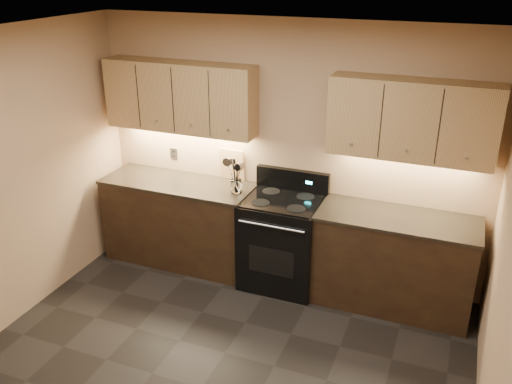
# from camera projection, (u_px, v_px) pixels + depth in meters

# --- Properties ---
(ceiling) EXTENTS (4.00, 4.00, 0.00)m
(ceiling) POSITION_uv_depth(u_px,v_px,m) (184.00, 49.00, 3.19)
(ceiling) COLOR silver
(ceiling) RESTS_ON wall_back
(wall_back) EXTENTS (4.00, 0.04, 2.60)m
(wall_back) POSITION_uv_depth(u_px,v_px,m) (287.00, 152.00, 5.42)
(wall_back) COLOR tan
(wall_back) RESTS_ON ground
(wall_right) EXTENTS (0.04, 4.00, 2.60)m
(wall_right) POSITION_uv_depth(u_px,v_px,m) (511.00, 306.00, 3.04)
(wall_right) COLOR tan
(wall_right) RESTS_ON ground
(counter_left) EXTENTS (1.62, 0.62, 0.93)m
(counter_left) POSITION_uv_depth(u_px,v_px,m) (180.00, 221.00, 5.87)
(counter_left) COLOR black
(counter_left) RESTS_ON ground
(counter_right) EXTENTS (1.46, 0.62, 0.93)m
(counter_right) POSITION_uv_depth(u_px,v_px,m) (394.00, 261.00, 5.10)
(counter_right) COLOR black
(counter_right) RESTS_ON ground
(stove) EXTENTS (0.76, 0.68, 1.14)m
(stove) POSITION_uv_depth(u_px,v_px,m) (283.00, 240.00, 5.45)
(stove) COLOR black
(stove) RESTS_ON ground
(upper_cab_left) EXTENTS (1.60, 0.30, 0.70)m
(upper_cab_left) POSITION_uv_depth(u_px,v_px,m) (180.00, 97.00, 5.46)
(upper_cab_left) COLOR tan
(upper_cab_left) RESTS_ON wall_back
(upper_cab_right) EXTENTS (1.44, 0.30, 0.70)m
(upper_cab_right) POSITION_uv_depth(u_px,v_px,m) (412.00, 120.00, 4.69)
(upper_cab_right) COLOR tan
(upper_cab_right) RESTS_ON wall_back
(outlet_plate) EXTENTS (0.08, 0.01, 0.12)m
(outlet_plate) POSITION_uv_depth(u_px,v_px,m) (174.00, 154.00, 5.92)
(outlet_plate) COLOR #B2B5BA
(outlet_plate) RESTS_ON wall_back
(utensil_crock) EXTENTS (0.14, 0.14, 0.14)m
(utensil_crock) POSITION_uv_depth(u_px,v_px,m) (236.00, 186.00, 5.41)
(utensil_crock) COLOR white
(utensil_crock) RESTS_ON counter_left
(cutting_board) EXTENTS (0.27, 0.05, 0.34)m
(cutting_board) POSITION_uv_depth(u_px,v_px,m) (232.00, 164.00, 5.68)
(cutting_board) COLOR tan
(cutting_board) RESTS_ON counter_left
(wooden_spoon) EXTENTS (0.15, 0.11, 0.31)m
(wooden_spoon) POSITION_uv_depth(u_px,v_px,m) (233.00, 177.00, 5.36)
(wooden_spoon) COLOR tan
(wooden_spoon) RESTS_ON utensil_crock
(black_spoon) EXTENTS (0.11, 0.14, 0.33)m
(black_spoon) POSITION_uv_depth(u_px,v_px,m) (236.00, 176.00, 5.37)
(black_spoon) COLOR black
(black_spoon) RESTS_ON utensil_crock
(black_turner) EXTENTS (0.15, 0.15, 0.35)m
(black_turner) POSITION_uv_depth(u_px,v_px,m) (236.00, 176.00, 5.34)
(black_turner) COLOR black
(black_turner) RESTS_ON utensil_crock
(steel_spatula) EXTENTS (0.21, 0.14, 0.36)m
(steel_spatula) POSITION_uv_depth(u_px,v_px,m) (239.00, 175.00, 5.35)
(steel_spatula) COLOR silver
(steel_spatula) RESTS_ON utensil_crock
(steel_skimmer) EXTENTS (0.22, 0.10, 0.36)m
(steel_skimmer) POSITION_uv_depth(u_px,v_px,m) (238.00, 176.00, 5.33)
(steel_skimmer) COLOR silver
(steel_skimmer) RESTS_ON utensil_crock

